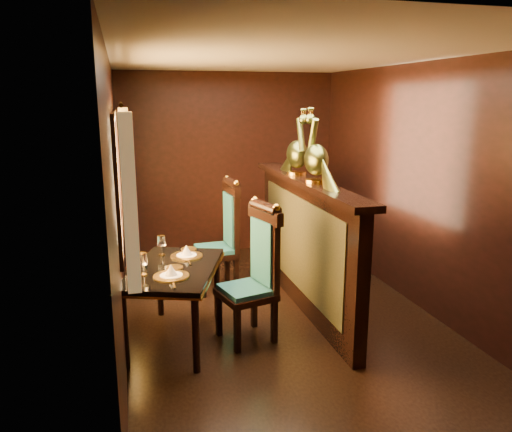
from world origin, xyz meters
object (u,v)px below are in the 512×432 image
object	(u,v)px
dining_table	(174,274)
chair_left	(257,268)
chair_right	(225,232)
peacock_left	(317,146)
peacock_right	(297,142)

from	to	relation	value
dining_table	chair_left	xyz separation A→B (m)	(0.73, -0.12, 0.03)
chair_right	peacock_left	distance (m)	1.58
dining_table	peacock_right	xyz separation A→B (m)	(1.38, 0.69, 1.07)
chair_right	peacock_left	bearing A→B (deg)	-58.95
chair_left	chair_right	world-z (taller)	chair_right
chair_right	peacock_right	world-z (taller)	peacock_right
dining_table	peacock_right	world-z (taller)	peacock_right
chair_left	peacock_left	world-z (taller)	peacock_left
dining_table	chair_right	world-z (taller)	chair_right
peacock_right	chair_right	bearing A→B (deg)	147.33
chair_right	peacock_right	xyz separation A→B (m)	(0.69, -0.44, 1.03)
chair_left	peacock_right	bearing A→B (deg)	37.04
dining_table	peacock_left	distance (m)	1.76
peacock_left	peacock_right	size ratio (longest dim) A/B	1.02
dining_table	chair_left	world-z (taller)	chair_left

